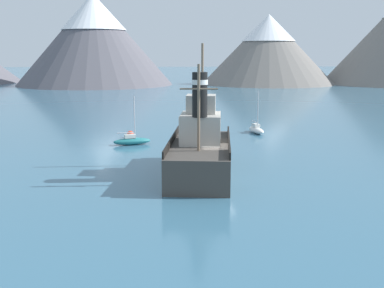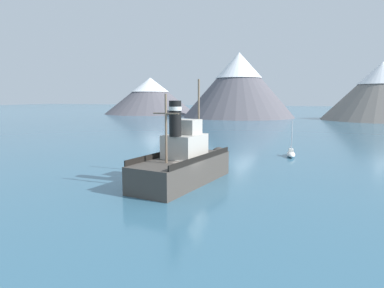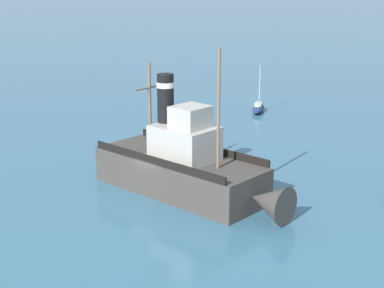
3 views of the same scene
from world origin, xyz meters
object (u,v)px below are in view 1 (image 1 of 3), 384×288
at_px(old_tugboat, 201,149).
at_px(mooring_buoy, 130,134).
at_px(sailboat_teal, 132,141).
at_px(sailboat_white, 256,129).

xyz_separation_m(old_tugboat, mooring_buoy, (-6.27, 16.11, -1.44)).
bearing_deg(sailboat_teal, old_tugboat, -63.86).
height_order(sailboat_white, sailboat_teal, same).
bearing_deg(sailboat_teal, sailboat_white, 23.85).
relative_size(old_tugboat, mooring_buoy, 18.87).
xyz_separation_m(sailboat_white, mooring_buoy, (-14.41, -2.13, -0.04)).
xyz_separation_m(sailboat_teal, mooring_buoy, (-0.37, 4.08, -0.04)).
height_order(sailboat_teal, mooring_buoy, sailboat_teal).
relative_size(old_tugboat, sailboat_teal, 3.00).
bearing_deg(sailboat_teal, mooring_buoy, 95.17).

